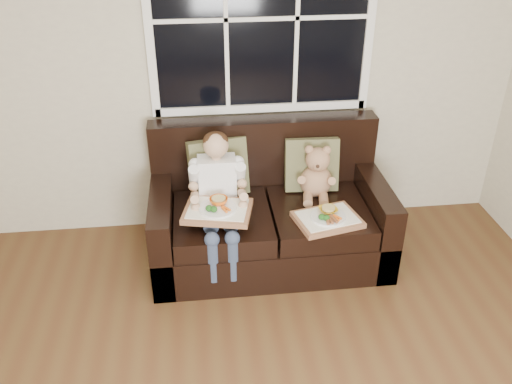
{
  "coord_description": "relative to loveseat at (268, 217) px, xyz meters",
  "views": [
    {
      "loc": [
        -0.19,
        -1.35,
        2.5
      ],
      "look_at": [
        0.18,
        1.85,
        0.63
      ],
      "focal_mm": 38.0,
      "sensor_mm": 36.0,
      "label": 1
    }
  ],
  "objects": [
    {
      "name": "loveseat",
      "position": [
        0.0,
        0.0,
        0.0
      ],
      "size": [
        1.7,
        0.92,
        0.96
      ],
      "color": "black",
      "rests_on": "ground"
    },
    {
      "name": "room_walls",
      "position": [
        -0.29,
        -2.02,
        1.28
      ],
      "size": [
        4.52,
        5.02,
        2.71
      ],
      "color": "#B9AF99",
      "rests_on": "ground"
    },
    {
      "name": "tray_left",
      "position": [
        -0.39,
        -0.29,
        0.27
      ],
      "size": [
        0.51,
        0.43,
        0.1
      ],
      "rotation": [
        0.0,
        0.0,
        -0.22
      ],
      "color": "#AD714E",
      "rests_on": "child"
    },
    {
      "name": "window_back",
      "position": [
        0.0,
        0.46,
        1.34
      ],
      "size": [
        1.62,
        0.04,
        1.37
      ],
      "color": "black",
      "rests_on": "room_walls"
    },
    {
      "name": "pillow_left",
      "position": [
        -0.35,
        0.15,
        0.35
      ],
      "size": [
        0.46,
        0.28,
        0.44
      ],
      "rotation": [
        -0.21,
        0.0,
        0.22
      ],
      "color": "brown",
      "rests_on": "loveseat"
    },
    {
      "name": "child",
      "position": [
        -0.37,
        -0.12,
        0.34
      ],
      "size": [
        0.38,
        0.6,
        0.87
      ],
      "color": "white",
      "rests_on": "loveseat"
    },
    {
      "name": "teddy_bear",
      "position": [
        0.36,
        0.04,
        0.31
      ],
      "size": [
        0.27,
        0.33,
        0.42
      ],
      "rotation": [
        0.0,
        0.0,
        -0.19
      ],
      "color": "tan",
      "rests_on": "loveseat"
    },
    {
      "name": "pillow_right",
      "position": [
        0.34,
        0.15,
        0.34
      ],
      "size": [
        0.41,
        0.21,
        0.41
      ],
      "rotation": [
        -0.21,
        0.0,
        -0.07
      ],
      "color": "brown",
      "rests_on": "loveseat"
    },
    {
      "name": "tray_right",
      "position": [
        0.36,
        -0.33,
        0.17
      ],
      "size": [
        0.49,
        0.41,
        0.1
      ],
      "rotation": [
        0.0,
        0.0,
        0.23
      ],
      "color": "#AD714E",
      "rests_on": "loveseat"
    }
  ]
}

